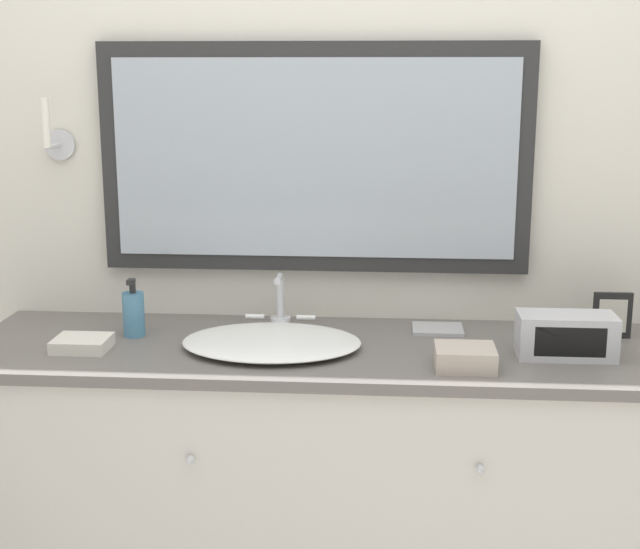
# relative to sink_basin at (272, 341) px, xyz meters

# --- Properties ---
(wall_back) EXTENTS (8.00, 0.18, 2.55)m
(wall_back) POSITION_rel_sink_basin_xyz_m (0.18, 0.34, 0.39)
(wall_back) COLOR silver
(wall_back) RESTS_ON ground_plane
(vanity_counter) EXTENTS (2.05, 0.59, 0.87)m
(vanity_counter) POSITION_rel_sink_basin_xyz_m (0.18, 0.02, -0.45)
(vanity_counter) COLOR beige
(vanity_counter) RESTS_ON ground_plane
(sink_basin) EXTENTS (0.48, 0.41, 0.16)m
(sink_basin) POSITION_rel_sink_basin_xyz_m (0.00, 0.00, 0.00)
(sink_basin) COLOR white
(sink_basin) RESTS_ON vanity_counter
(soap_bottle) EXTENTS (0.06, 0.06, 0.17)m
(soap_bottle) POSITION_rel_sink_basin_xyz_m (-0.40, 0.08, 0.05)
(soap_bottle) COLOR teal
(soap_bottle) RESTS_ON vanity_counter
(appliance_box) EXTENTS (0.25, 0.12, 0.12)m
(appliance_box) POSITION_rel_sink_basin_xyz_m (0.78, -0.02, 0.04)
(appliance_box) COLOR #BCBCC1
(appliance_box) RESTS_ON vanity_counter
(picture_frame) EXTENTS (0.11, 0.01, 0.13)m
(picture_frame) POSITION_rel_sink_basin_xyz_m (0.94, 0.16, 0.05)
(picture_frame) COLOR black
(picture_frame) RESTS_ON vanity_counter
(hand_towel_near_sink) EXTENTS (0.15, 0.13, 0.05)m
(hand_towel_near_sink) POSITION_rel_sink_basin_xyz_m (0.51, -0.13, 0.01)
(hand_towel_near_sink) COLOR #B7A899
(hand_towel_near_sink) RESTS_ON vanity_counter
(hand_towel_far_corner) EXTENTS (0.15, 0.12, 0.03)m
(hand_towel_far_corner) POSITION_rel_sink_basin_xyz_m (-0.51, -0.06, -0.00)
(hand_towel_far_corner) COLOR silver
(hand_towel_far_corner) RESTS_ON vanity_counter
(metal_tray) EXTENTS (0.14, 0.12, 0.01)m
(metal_tray) POSITION_rel_sink_basin_xyz_m (0.46, 0.19, -0.01)
(metal_tray) COLOR #ADADB2
(metal_tray) RESTS_ON vanity_counter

